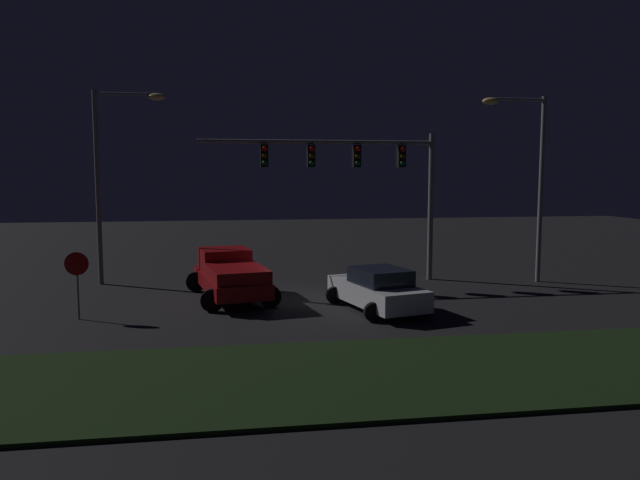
{
  "coord_description": "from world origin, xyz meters",
  "views": [
    {
      "loc": [
        -2.77,
        -23.02,
        4.78
      ],
      "look_at": [
        1.15,
        1.81,
        2.04
      ],
      "focal_mm": 34.64,
      "sensor_mm": 36.0,
      "label": 1
    }
  ],
  "objects_px": {
    "traffic_signal_gantry": "(357,167)",
    "street_lamp_right": "(529,165)",
    "street_lamp_left": "(112,163)",
    "pickup_truck": "(230,272)",
    "stop_sign": "(77,272)",
    "car_sedan": "(378,289)"
  },
  "relations": [
    {
      "from": "traffic_signal_gantry",
      "to": "street_lamp_right",
      "type": "relative_size",
      "value": 1.28
    },
    {
      "from": "traffic_signal_gantry",
      "to": "street_lamp_left",
      "type": "relative_size",
      "value": 1.25
    },
    {
      "from": "traffic_signal_gantry",
      "to": "street_lamp_left",
      "type": "bearing_deg",
      "value": 174.41
    },
    {
      "from": "pickup_truck",
      "to": "stop_sign",
      "type": "xyz_separation_m",
      "value": [
        -4.93,
        -2.73,
        0.56
      ]
    },
    {
      "from": "street_lamp_right",
      "to": "car_sedan",
      "type": "bearing_deg",
      "value": -150.06
    },
    {
      "from": "pickup_truck",
      "to": "street_lamp_left",
      "type": "xyz_separation_m",
      "value": [
        -4.83,
        3.89,
        4.22
      ]
    },
    {
      "from": "traffic_signal_gantry",
      "to": "street_lamp_left",
      "type": "xyz_separation_m",
      "value": [
        -10.43,
        1.02,
        0.19
      ]
    },
    {
      "from": "street_lamp_right",
      "to": "stop_sign",
      "type": "relative_size",
      "value": 3.61
    },
    {
      "from": "street_lamp_right",
      "to": "stop_sign",
      "type": "distance_m",
      "value": 18.67
    },
    {
      "from": "car_sedan",
      "to": "street_lamp_right",
      "type": "relative_size",
      "value": 0.59
    },
    {
      "from": "pickup_truck",
      "to": "stop_sign",
      "type": "bearing_deg",
      "value": 108.63
    },
    {
      "from": "car_sedan",
      "to": "street_lamp_right",
      "type": "xyz_separation_m",
      "value": [
        7.83,
        4.51,
        4.36
      ]
    },
    {
      "from": "car_sedan",
      "to": "traffic_signal_gantry",
      "type": "xyz_separation_m",
      "value": [
        0.53,
        5.8,
        4.29
      ]
    },
    {
      "from": "car_sedan",
      "to": "pickup_truck",
      "type": "bearing_deg",
      "value": 45.55
    },
    {
      "from": "stop_sign",
      "to": "car_sedan",
      "type": "bearing_deg",
      "value": -1.15
    },
    {
      "from": "pickup_truck",
      "to": "street_lamp_left",
      "type": "relative_size",
      "value": 0.69
    },
    {
      "from": "pickup_truck",
      "to": "street_lamp_right",
      "type": "relative_size",
      "value": 0.71
    },
    {
      "from": "street_lamp_right",
      "to": "stop_sign",
      "type": "xyz_separation_m",
      "value": [
        -17.82,
        -4.31,
        -3.54
      ]
    },
    {
      "from": "pickup_truck",
      "to": "traffic_signal_gantry",
      "type": "distance_m",
      "value": 7.47
    },
    {
      "from": "pickup_truck",
      "to": "street_lamp_right",
      "type": "bearing_deg",
      "value": -93.39
    },
    {
      "from": "street_lamp_left",
      "to": "street_lamp_right",
      "type": "relative_size",
      "value": 1.02
    },
    {
      "from": "street_lamp_left",
      "to": "car_sedan",
      "type": "bearing_deg",
      "value": -34.59
    }
  ]
}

